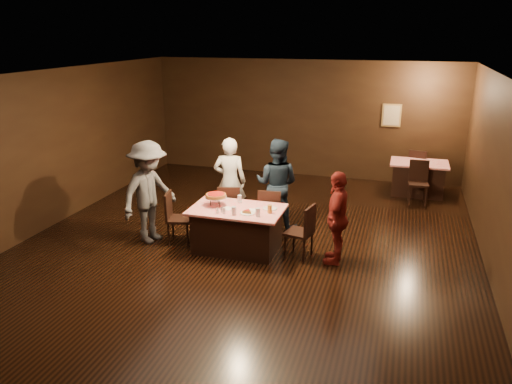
% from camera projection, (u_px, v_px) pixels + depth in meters
% --- Properties ---
extents(room, '(10.00, 10.04, 3.02)m').
position_uv_depth(room, '(244.00, 130.00, 8.20)').
color(room, black).
rests_on(room, ground).
extents(main_table, '(1.60, 1.00, 0.77)m').
position_uv_depth(main_table, '(237.00, 229.00, 8.71)').
color(main_table, red).
rests_on(main_table, ground).
extents(back_table, '(1.30, 0.90, 0.77)m').
position_uv_depth(back_table, '(418.00, 178.00, 11.70)').
color(back_table, '#B60C17').
rests_on(back_table, ground).
extents(chair_far_left, '(0.51, 0.51, 0.95)m').
position_uv_depth(chair_far_left, '(230.00, 208.00, 9.47)').
color(chair_far_left, black).
rests_on(chair_far_left, ground).
extents(chair_far_right, '(0.47, 0.47, 0.95)m').
position_uv_depth(chair_far_right, '(271.00, 212.00, 9.25)').
color(chair_far_right, black).
rests_on(chair_far_right, ground).
extents(chair_end_left, '(0.50, 0.50, 0.95)m').
position_uv_depth(chair_end_left, '(179.00, 218.00, 8.98)').
color(chair_end_left, black).
rests_on(chair_end_left, ground).
extents(chair_end_right, '(0.50, 0.50, 0.95)m').
position_uv_depth(chair_end_right, '(299.00, 231.00, 8.38)').
color(chair_end_right, black).
rests_on(chair_end_right, ground).
extents(chair_back_near, '(0.45, 0.45, 0.95)m').
position_uv_depth(chair_back_near, '(418.00, 183.00, 11.04)').
color(chair_back_near, black).
rests_on(chair_back_near, ground).
extents(chair_back_far, '(0.50, 0.50, 0.95)m').
position_uv_depth(chair_back_far, '(418.00, 168.00, 12.22)').
color(chair_back_far, black).
rests_on(chair_back_far, ground).
extents(diner_white_jacket, '(0.70, 0.53, 1.75)m').
position_uv_depth(diner_white_jacket, '(230.00, 181.00, 9.76)').
color(diner_white_jacket, silver).
rests_on(diner_white_jacket, ground).
extents(diner_navy_hoodie, '(0.90, 0.72, 1.76)m').
position_uv_depth(diner_navy_hoodie, '(277.00, 184.00, 9.58)').
color(diner_navy_hoodie, black).
rests_on(diner_navy_hoodie, ground).
extents(diner_grey_knit, '(1.03, 1.36, 1.87)m').
position_uv_depth(diner_grey_knit, '(149.00, 192.00, 8.93)').
color(diner_grey_knit, '#4F4F53').
rests_on(diner_grey_knit, ground).
extents(diner_red_shirt, '(0.39, 0.92, 1.57)m').
position_uv_depth(diner_red_shirt, '(337.00, 218.00, 8.13)').
color(diner_red_shirt, maroon).
rests_on(diner_red_shirt, ground).
extents(pizza_stand, '(0.38, 0.38, 0.22)m').
position_uv_depth(pizza_stand, '(216.00, 196.00, 8.69)').
color(pizza_stand, black).
rests_on(pizza_stand, main_table).
extents(plate_with_slice, '(0.25, 0.25, 0.06)m').
position_uv_depth(plate_with_slice, '(248.00, 212.00, 8.35)').
color(plate_with_slice, white).
rests_on(plate_with_slice, main_table).
extents(plate_empty, '(0.25, 0.25, 0.01)m').
position_uv_depth(plate_empty, '(270.00, 208.00, 8.57)').
color(plate_empty, white).
rests_on(plate_empty, main_table).
extents(glass_front_left, '(0.08, 0.08, 0.14)m').
position_uv_depth(glass_front_left, '(234.00, 211.00, 8.28)').
color(glass_front_left, silver).
rests_on(glass_front_left, main_table).
extents(glass_front_right, '(0.08, 0.08, 0.14)m').
position_uv_depth(glass_front_right, '(258.00, 212.00, 8.22)').
color(glass_front_right, silver).
rests_on(glass_front_right, main_table).
extents(glass_amber, '(0.08, 0.08, 0.14)m').
position_uv_depth(glass_amber, '(270.00, 209.00, 8.36)').
color(glass_amber, '#BF7F26').
rests_on(glass_amber, main_table).
extents(glass_back, '(0.08, 0.08, 0.14)m').
position_uv_depth(glass_back, '(240.00, 199.00, 8.86)').
color(glass_back, silver).
rests_on(glass_back, main_table).
extents(condiments, '(0.17, 0.10, 0.09)m').
position_uv_depth(condiments, '(221.00, 210.00, 8.37)').
color(condiments, silver).
rests_on(condiments, main_table).
extents(napkin_center, '(0.19, 0.19, 0.01)m').
position_uv_depth(napkin_center, '(254.00, 210.00, 8.51)').
color(napkin_center, white).
rests_on(napkin_center, main_table).
extents(napkin_left, '(0.21, 0.21, 0.01)m').
position_uv_depth(napkin_left, '(228.00, 208.00, 8.59)').
color(napkin_left, white).
rests_on(napkin_left, main_table).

